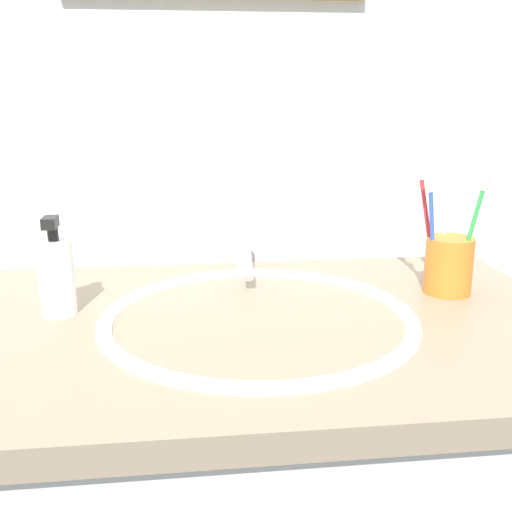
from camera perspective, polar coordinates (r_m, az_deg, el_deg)
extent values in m
cube|color=silver|center=(1.21, -3.72, 17.12)|extent=(2.24, 0.04, 2.40)
cube|color=gray|center=(0.93, -2.06, -7.07)|extent=(1.04, 0.62, 0.04)
ellipsoid|color=white|center=(0.95, 0.22, -9.12)|extent=(0.41, 0.41, 0.11)
torus|color=white|center=(0.92, 0.22, -5.88)|extent=(0.47, 0.47, 0.02)
cylinder|color=#595B60|center=(0.97, 0.22, -11.99)|extent=(0.03, 0.03, 0.01)
cylinder|color=silver|center=(1.14, -1.29, 0.89)|extent=(0.02, 0.02, 0.10)
cylinder|color=silver|center=(1.08, -0.98, 0.63)|extent=(0.02, 0.13, 0.08)
cylinder|color=silver|center=(1.14, -1.38, 3.88)|extent=(0.01, 0.05, 0.01)
cylinder|color=orange|center=(1.08, 17.35, -0.83)|extent=(0.08, 0.08, 0.10)
cylinder|color=green|center=(1.05, 19.03, 1.51)|extent=(0.03, 0.03, 0.19)
cube|color=white|center=(1.03, 20.37, 6.34)|extent=(0.02, 0.02, 0.03)
cylinder|color=white|center=(1.09, 16.97, 1.59)|extent=(0.01, 0.03, 0.16)
cube|color=white|center=(1.09, 16.98, 5.94)|extent=(0.01, 0.02, 0.03)
cylinder|color=red|center=(1.06, 15.62, 2.19)|extent=(0.04, 0.03, 0.20)
cube|color=white|center=(1.05, 14.94, 7.46)|extent=(0.02, 0.02, 0.03)
cylinder|color=blue|center=(1.04, 15.96, 1.53)|extent=(0.03, 0.01, 0.18)
cube|color=white|center=(1.02, 15.79, 6.39)|extent=(0.02, 0.01, 0.03)
cylinder|color=white|center=(0.98, -17.91, -1.91)|extent=(0.05, 0.05, 0.11)
cylinder|color=black|center=(0.96, -18.23, 1.94)|extent=(0.02, 0.02, 0.02)
cube|color=black|center=(0.94, -18.47, 2.96)|extent=(0.02, 0.04, 0.02)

